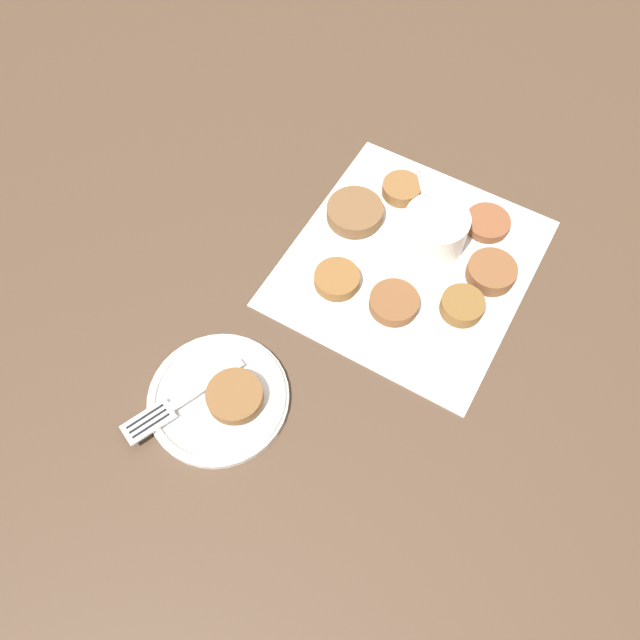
{
  "coord_description": "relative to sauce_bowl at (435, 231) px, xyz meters",
  "views": [
    {
      "loc": [
        -0.45,
        -0.18,
        0.71
      ],
      "look_at": [
        -0.13,
        0.03,
        0.02
      ],
      "focal_mm": 35.0,
      "sensor_mm": 36.0,
      "label": 1
    }
  ],
  "objects": [
    {
      "name": "fritter_6",
      "position": [
        0.05,
        0.08,
        -0.02
      ],
      "size": [
        0.06,
        0.06,
        0.02
      ],
      "color": "brown",
      "rests_on": "napkin"
    },
    {
      "name": "sauce_bowl",
      "position": [
        0.0,
        0.0,
        0.0
      ],
      "size": [
        0.1,
        0.09,
        0.11
      ],
      "color": "white",
      "rests_on": "napkin"
    },
    {
      "name": "fritter_2",
      "position": [
        -0.13,
        0.08,
        -0.02
      ],
      "size": [
        0.06,
        0.06,
        0.02
      ],
      "color": "brown",
      "rests_on": "napkin"
    },
    {
      "name": "fritter_4",
      "position": [
        -0.12,
        -0.01,
        -0.02
      ],
      "size": [
        0.07,
        0.07,
        0.02
      ],
      "color": "brown",
      "rests_on": "napkin"
    },
    {
      "name": "ground_plane",
      "position": [
        -0.07,
        0.03,
        -0.03
      ],
      "size": [
        4.0,
        4.0,
        0.0
      ],
      "primitive_type": "plane",
      "color": "#4C3828"
    },
    {
      "name": "fritter_5",
      "position": [
        -0.01,
        -0.09,
        -0.01
      ],
      "size": [
        0.07,
        0.07,
        0.02
      ],
      "color": "brown",
      "rests_on": "napkin"
    },
    {
      "name": "napkin",
      "position": [
        -0.05,
        0.01,
        -0.03
      ],
      "size": [
        0.35,
        0.33,
        0.0
      ],
      "color": "silver",
      "rests_on": "ground_plane"
    },
    {
      "name": "fritter_3",
      "position": [
        -0.02,
        0.11,
        -0.01
      ],
      "size": [
        0.08,
        0.08,
        0.02
      ],
      "color": "brown",
      "rests_on": "napkin"
    },
    {
      "name": "serving_plate",
      "position": [
        -0.35,
        0.11,
        -0.02
      ],
      "size": [
        0.17,
        0.17,
        0.02
      ],
      "color": "white",
      "rests_on": "ground_plane"
    },
    {
      "name": "fritter_on_plate",
      "position": [
        -0.34,
        0.09,
        -0.0
      ],
      "size": [
        0.07,
        0.07,
        0.02
      ],
      "color": "brown",
      "rests_on": "serving_plate"
    },
    {
      "name": "fritter_0",
      "position": [
        0.07,
        -0.05,
        -0.02
      ],
      "size": [
        0.06,
        0.06,
        0.01
      ],
      "color": "brown",
      "rests_on": "napkin"
    },
    {
      "name": "fork",
      "position": [
        -0.39,
        0.14,
        -0.01
      ],
      "size": [
        0.16,
        0.08,
        0.0
      ],
      "color": "silver",
      "rests_on": "serving_plate"
    },
    {
      "name": "fritter_1",
      "position": [
        -0.08,
        -0.08,
        -0.01
      ],
      "size": [
        0.06,
        0.06,
        0.02
      ],
      "color": "brown",
      "rests_on": "napkin"
    }
  ]
}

